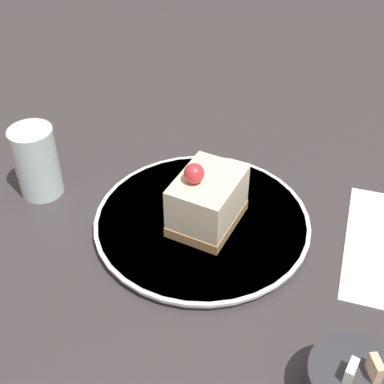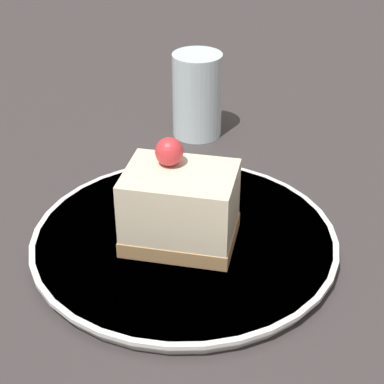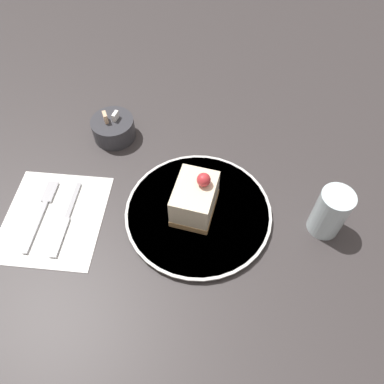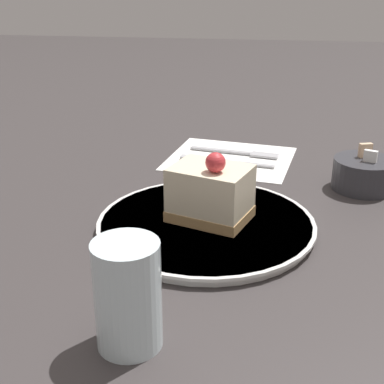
{
  "view_description": "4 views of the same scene",
  "coord_description": "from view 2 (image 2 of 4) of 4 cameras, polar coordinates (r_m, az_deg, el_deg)",
  "views": [
    {
      "loc": [
        -0.06,
        0.48,
        0.5
      ],
      "look_at": [
        0.01,
        -0.03,
        0.06
      ],
      "focal_mm": 50.0,
      "sensor_mm": 36.0,
      "label": 1
    },
    {
      "loc": [
        -0.49,
        0.01,
        0.37
      ],
      "look_at": [
        -0.0,
        -0.04,
        0.06
      ],
      "focal_mm": 60.0,
      "sensor_mm": 36.0,
      "label": 2
    },
    {
      "loc": [
        -0.04,
        -0.43,
        0.64
      ],
      "look_at": [
        -0.01,
        -0.02,
        0.06
      ],
      "focal_mm": 35.0,
      "sensor_mm": 36.0,
      "label": 3
    },
    {
      "loc": [
        0.63,
        0.04,
        0.33
      ],
      "look_at": [
        -0.0,
        -0.06,
        0.05
      ],
      "focal_mm": 50.0,
      "sensor_mm": 36.0,
      "label": 4
    }
  ],
  "objects": [
    {
      "name": "ground_plane",
      "position": [
        0.61,
        -4.2,
        -5.16
      ],
      "size": [
        4.0,
        4.0,
        0.0
      ],
      "primitive_type": "plane",
      "color": "#383333"
    },
    {
      "name": "plate",
      "position": [
        0.61,
        -0.63,
        -4.59
      ],
      "size": [
        0.29,
        0.29,
        0.01
      ],
      "color": "silver",
      "rests_on": "ground_plane"
    },
    {
      "name": "cake_slice",
      "position": [
        0.58,
        -1.08,
        -1.27
      ],
      "size": [
        0.1,
        0.12,
        0.1
      ],
      "rotation": [
        0.0,
        0.0,
        -0.32
      ],
      "color": "#AD8451",
      "rests_on": "plate"
    },
    {
      "name": "drinking_glass",
      "position": [
        0.8,
        0.46,
        8.61
      ],
      "size": [
        0.06,
        0.06,
        0.11
      ],
      "color": "silver",
      "rests_on": "ground_plane"
    }
  ]
}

